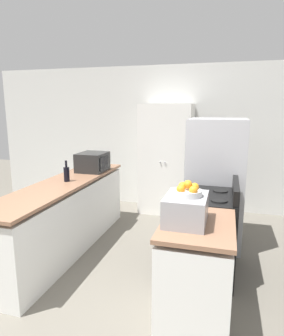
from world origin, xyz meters
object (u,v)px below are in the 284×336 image
(refrigerator, at_px, (215,183))
(wine_bottle, at_px, (67,174))
(stove, at_px, (206,233))
(toaster_oven, at_px, (186,209))
(pantry_cabinet, at_px, (166,159))
(microwave, at_px, (93,162))
(fruit_bowl, at_px, (188,191))

(refrigerator, bearing_deg, wine_bottle, -158.79)
(stove, relative_size, toaster_oven, 2.44)
(pantry_cabinet, xyz_separation_m, microwave, (-0.89, -1.11, 0.10))
(microwave, relative_size, fruit_bowl, 1.97)
(refrigerator, height_order, fruit_bowl, refrigerator)
(wine_bottle, bearing_deg, microwave, 85.84)
(stove, bearing_deg, wine_bottle, 176.29)
(stove, bearing_deg, refrigerator, 86.74)
(pantry_cabinet, bearing_deg, fruit_bowl, -75.06)
(fruit_bowl, bearing_deg, wine_bottle, 149.65)
(stove, height_order, wine_bottle, wine_bottle)
(wine_bottle, xyz_separation_m, fruit_bowl, (1.68, -0.98, 0.17))
(stove, bearing_deg, pantry_cabinet, 114.08)
(refrigerator, bearing_deg, stove, -93.26)
(refrigerator, bearing_deg, microwave, -178.80)
(refrigerator, bearing_deg, fruit_bowl, -95.34)
(stove, relative_size, fruit_bowl, 4.66)
(pantry_cabinet, distance_m, stove, 2.14)
(fruit_bowl, bearing_deg, toaster_oven, 153.66)
(wine_bottle, relative_size, fruit_bowl, 1.18)
(stove, bearing_deg, fruit_bowl, -97.32)
(microwave, relative_size, wine_bottle, 1.67)
(microwave, xyz_separation_m, wine_bottle, (-0.05, -0.68, -0.04))
(wine_bottle, relative_size, toaster_oven, 0.62)
(microwave, distance_m, toaster_oven, 2.31)
(wine_bottle, distance_m, toaster_oven, 1.93)
(pantry_cabinet, height_order, fruit_bowl, pantry_cabinet)
(wine_bottle, bearing_deg, stove, -3.71)
(wine_bottle, bearing_deg, refrigerator, 21.21)
(pantry_cabinet, height_order, refrigerator, pantry_cabinet)
(toaster_oven, bearing_deg, refrigerator, 84.23)
(pantry_cabinet, bearing_deg, toaster_oven, -75.26)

